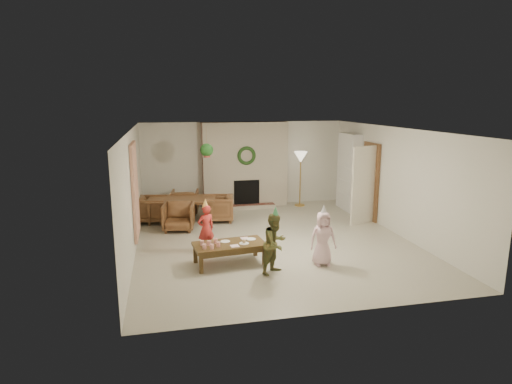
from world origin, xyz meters
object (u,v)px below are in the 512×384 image
object	(u,v)px
child_pink	(323,238)
dining_table	(182,210)
dining_chair_far	(185,202)
dining_chair_right	(219,208)
child_plaid	(275,243)
dining_chair_near	(179,217)
coffee_table_top	(230,245)
child_red	(206,229)
dining_chair_left	(152,209)

from	to	relation	value
child_pink	dining_table	bearing A→B (deg)	127.13
dining_chair_far	dining_table	bearing A→B (deg)	90.00
dining_chair_right	child_plaid	xyz separation A→B (m)	(0.56, -3.68, 0.22)
dining_chair_near	dining_chair_right	distance (m)	1.23
coffee_table_top	dining_table	bearing A→B (deg)	96.75
dining_table	child_red	size ratio (longest dim) A/B	1.72
child_pink	dining_chair_far	bearing A→B (deg)	121.10
dining_chair_left	child_pink	distance (m)	4.97
dining_chair_left	child_pink	world-z (taller)	child_pink
dining_chair_right	child_pink	world-z (taller)	child_pink
dining_chair_left	child_plaid	world-z (taller)	child_plaid
dining_chair_near	coffee_table_top	size ratio (longest dim) A/B	0.55
dining_table	dining_chair_left	bearing A→B (deg)	-180.00
dining_chair_far	child_pink	world-z (taller)	child_pink
dining_table	child_red	world-z (taller)	child_red
dining_chair_far	child_plaid	distance (m)	4.80
child_red	child_plaid	world-z (taller)	child_plaid
coffee_table_top	child_plaid	size ratio (longest dim) A/B	1.21
dining_chair_near	dining_chair_far	bearing A→B (deg)	90.00
dining_chair_right	child_red	distance (m)	2.41
dining_chair_right	child_plaid	bearing A→B (deg)	17.17
dining_chair_near	child_red	xyz separation A→B (m)	(0.50, -1.72, 0.17)
dining_chair_left	child_red	world-z (taller)	child_red
dining_chair_near	child_plaid	xyz separation A→B (m)	(1.62, -3.06, 0.22)
dining_chair_right	child_plaid	distance (m)	3.73
dining_chair_left	child_plaid	distance (m)	4.55
dining_chair_far	child_plaid	xyz separation A→B (m)	(1.40, -4.59, 0.22)
dining_chair_near	child_pink	xyz separation A→B (m)	(2.62, -2.87, 0.19)
child_plaid	dining_chair_left	bearing A→B (deg)	82.11
child_red	child_plaid	size ratio (longest dim) A/B	0.90
child_red	dining_chair_left	bearing A→B (deg)	-87.75
dining_chair_left	coffee_table_top	distance (m)	3.67
dining_chair_near	coffee_table_top	world-z (taller)	dining_chair_near
dining_chair_right	child_plaid	size ratio (longest dim) A/B	0.66
child_red	dining_table	bearing A→B (deg)	-102.76
dining_table	child_plaid	bearing A→B (deg)	-59.92
dining_chair_near	child_red	size ratio (longest dim) A/B	0.73
child_pink	dining_chair_right	bearing A→B (deg)	116.54
coffee_table_top	child_plaid	distance (m)	0.98
dining_table	coffee_table_top	distance (m)	3.31
coffee_table_top	child_red	xyz separation A→B (m)	(-0.38, 0.74, 0.12)
dining_chair_right	child_pink	distance (m)	3.82
child_red	child_pink	bearing A→B (deg)	129.82
dining_chair_far	dining_chair_left	distance (m)	1.09
dining_table	dining_chair_far	world-z (taller)	dining_chair_far
dining_chair_right	coffee_table_top	xyz separation A→B (m)	(-0.19, -3.08, 0.05)
dining_chair_far	dining_chair_right	world-z (taller)	same
dining_chair_far	coffee_table_top	world-z (taller)	dining_chair_far
dining_table	dining_chair_far	distance (m)	0.77
coffee_table_top	child_red	distance (m)	0.84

